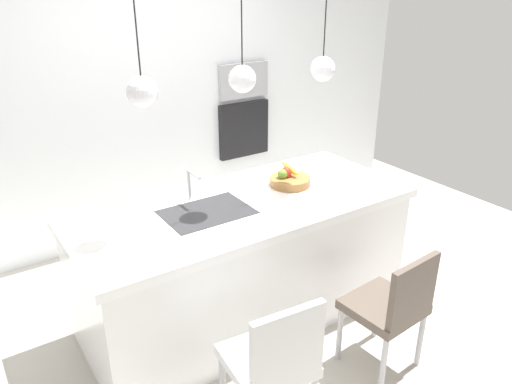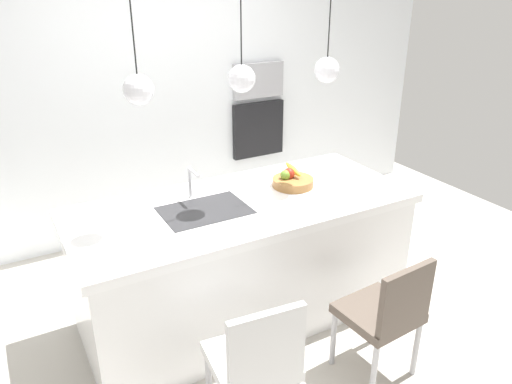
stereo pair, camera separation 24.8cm
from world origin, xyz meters
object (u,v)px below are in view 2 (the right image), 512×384
object	(u,v)px
chair_near	(256,361)
fruit_bowl	(292,180)
oven	(258,129)
chair_middle	(386,312)
microwave	(258,80)

from	to	relation	value
chair_near	fruit_bowl	bearing A→B (deg)	49.77
oven	chair_near	bearing A→B (deg)	-119.53
chair_near	chair_middle	world-z (taller)	chair_near
microwave	oven	size ratio (longest dim) A/B	0.96
fruit_bowl	oven	distance (m)	1.61
oven	chair_middle	bearing A→B (deg)	-102.33
fruit_bowl	oven	size ratio (longest dim) A/B	0.53
microwave	chair_near	size ratio (longest dim) A/B	0.61
microwave	chair_middle	bearing A→B (deg)	-102.33
microwave	chair_near	xyz separation A→B (m)	(-1.44, -2.55, -0.86)
oven	chair_middle	xyz separation A→B (m)	(-0.56, -2.55, -0.39)
fruit_bowl	microwave	size ratio (longest dim) A/B	0.55
microwave	chair_middle	distance (m)	2.75
fruit_bowl	chair_near	bearing A→B (deg)	-130.23
fruit_bowl	chair_near	world-z (taller)	fruit_bowl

